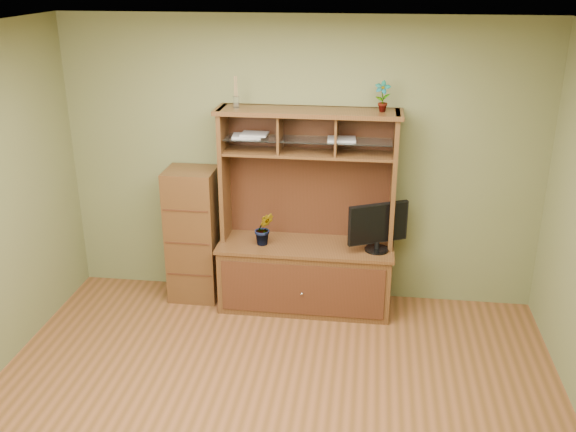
# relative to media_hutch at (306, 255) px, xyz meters

# --- Properties ---
(room) EXTENTS (4.54, 4.04, 2.74)m
(room) POSITION_rel_media_hutch_xyz_m (-0.09, -1.73, 0.83)
(room) COLOR brown
(room) RESTS_ON ground
(media_hutch) EXTENTS (1.66, 0.61, 1.90)m
(media_hutch) POSITION_rel_media_hutch_xyz_m (0.00, 0.00, 0.00)
(media_hutch) COLOR #432713
(media_hutch) RESTS_ON room
(monitor) EXTENTS (0.53, 0.30, 0.45)m
(monitor) POSITION_rel_media_hutch_xyz_m (0.66, -0.08, 0.37)
(monitor) COLOR black
(monitor) RESTS_ON media_hutch
(orchid_plant) EXTENTS (0.21, 0.18, 0.32)m
(orchid_plant) POSITION_rel_media_hutch_xyz_m (-0.38, -0.08, 0.29)
(orchid_plant) COLOR #36571E
(orchid_plant) RESTS_ON media_hutch
(top_plant) EXTENTS (0.15, 0.12, 0.27)m
(top_plant) POSITION_rel_media_hutch_xyz_m (0.64, 0.08, 1.51)
(top_plant) COLOR #376A25
(top_plant) RESTS_ON media_hutch
(reed_diffuser) EXTENTS (0.06, 0.06, 0.28)m
(reed_diffuser) POSITION_rel_media_hutch_xyz_m (-0.65, 0.08, 1.49)
(reed_diffuser) COLOR silver
(reed_diffuser) RESTS_ON media_hutch
(magazines) EXTENTS (1.13, 0.22, 0.04)m
(magazines) POSITION_rel_media_hutch_xyz_m (-0.26, 0.08, 1.13)
(magazines) COLOR #B3B3B9
(magazines) RESTS_ON media_hutch
(side_cabinet) EXTENTS (0.47, 0.43, 1.31)m
(side_cabinet) POSITION_rel_media_hutch_xyz_m (-1.10, 0.04, 0.13)
(side_cabinet) COLOR #432713
(side_cabinet) RESTS_ON room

